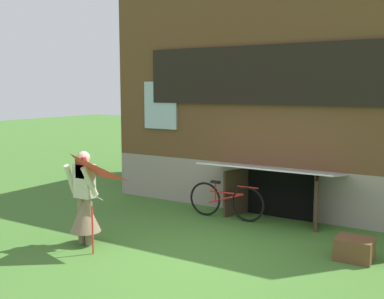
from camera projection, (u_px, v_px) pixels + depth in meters
name	position (u px, v px, depth m)	size (l,w,h in m)	color
ground_plane	(192.00, 259.00, 7.36)	(60.00, 60.00, 0.00)	#3D6B28
log_house	(308.00, 93.00, 11.60)	(7.87, 5.97, 5.07)	gray
person	(85.00, 205.00, 7.97)	(0.61, 0.52, 1.60)	#7F6B51
kite	(70.00, 179.00, 7.28)	(1.02, 1.08, 1.50)	red
bicycle_red	(226.00, 201.00, 9.59)	(1.66, 0.11, 0.76)	black
wooden_crate	(354.00, 249.00, 7.29)	(0.55, 0.47, 0.35)	brown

